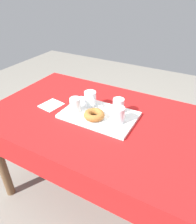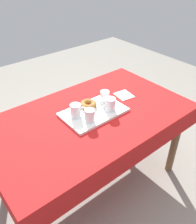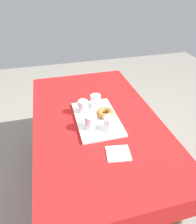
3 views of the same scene
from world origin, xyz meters
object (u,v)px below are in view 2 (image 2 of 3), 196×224
(dining_table, at_px, (90,125))
(serving_tray, at_px, (93,112))
(tea_mug_right, at_px, (110,105))
(tea_mug_left, at_px, (76,111))
(water_glass_far, at_px, (90,116))
(donut_plate_left, at_px, (88,107))
(water_glass_near, at_px, (105,97))
(sugar_donut_left, at_px, (88,104))
(paper_napkin, at_px, (124,95))

(dining_table, xyz_separation_m, serving_tray, (0.03, 0.00, 0.10))
(tea_mug_right, bearing_deg, dining_table, 154.36)
(tea_mug_left, distance_m, water_glass_far, 0.11)
(dining_table, bearing_deg, donut_plate_left, 61.59)
(water_glass_far, bearing_deg, tea_mug_left, 112.04)
(serving_tray, xyz_separation_m, water_glass_near, (0.14, 0.04, 0.05))
(water_glass_far, distance_m, sugar_donut_left, 0.17)
(donut_plate_left, bearing_deg, tea_mug_left, -164.99)
(tea_mug_left, bearing_deg, tea_mug_right, -20.91)
(dining_table, distance_m, water_glass_near, 0.24)
(tea_mug_right, xyz_separation_m, sugar_donut_left, (-0.10, 0.13, -0.02))
(donut_plate_left, xyz_separation_m, sugar_donut_left, (0.00, -0.00, 0.02))
(donut_plate_left, distance_m, paper_napkin, 0.35)
(dining_table, xyz_separation_m, water_glass_far, (-0.06, -0.08, 0.16))
(dining_table, distance_m, tea_mug_left, 0.19)
(serving_tray, xyz_separation_m, tea_mug_left, (-0.14, 0.02, 0.06))
(tea_mug_right, xyz_separation_m, water_glass_far, (-0.20, -0.01, -0.00))
(serving_tray, bearing_deg, tea_mug_left, 170.45)
(sugar_donut_left, bearing_deg, tea_mug_right, -51.36)
(paper_napkin, bearing_deg, serving_tray, -173.88)
(donut_plate_left, bearing_deg, sugar_donut_left, -90.00)
(tea_mug_left, xyz_separation_m, water_glass_near, (0.28, 0.02, -0.01))
(serving_tray, bearing_deg, donut_plate_left, 91.06)
(water_glass_near, xyz_separation_m, paper_napkin, (0.21, -0.00, -0.06))
(water_glass_near, relative_size, paper_napkin, 0.67)
(water_glass_near, height_order, sugar_donut_left, water_glass_near)
(water_glass_near, relative_size, donut_plate_left, 0.70)
(serving_tray, relative_size, donut_plate_left, 3.49)
(water_glass_near, bearing_deg, tea_mug_left, -176.14)
(donut_plate_left, height_order, sugar_donut_left, sugar_donut_left)
(serving_tray, relative_size, sugar_donut_left, 3.69)
(water_glass_far, xyz_separation_m, sugar_donut_left, (0.09, 0.14, -0.01))
(dining_table, bearing_deg, serving_tray, 4.53)
(tea_mug_right, xyz_separation_m, water_glass_near, (0.04, 0.11, -0.01))
(donut_plate_left, height_order, paper_napkin, donut_plate_left)
(tea_mug_left, xyz_separation_m, donut_plate_left, (0.14, 0.04, -0.04))
(dining_table, xyz_separation_m, donut_plate_left, (0.03, 0.06, 0.12))
(tea_mug_right, height_order, paper_napkin, tea_mug_right)
(serving_tray, height_order, donut_plate_left, donut_plate_left)
(tea_mug_left, bearing_deg, donut_plate_left, 15.01)
(tea_mug_left, relative_size, water_glass_near, 1.16)
(paper_napkin, bearing_deg, tea_mug_left, -178.29)
(tea_mug_right, height_order, donut_plate_left, tea_mug_right)
(serving_tray, relative_size, tea_mug_left, 4.29)
(paper_napkin, bearing_deg, water_glass_near, 178.79)
(water_glass_near, distance_m, donut_plate_left, 0.15)
(sugar_donut_left, bearing_deg, paper_napkin, -3.55)
(tea_mug_left, bearing_deg, water_glass_near, 3.86)
(dining_table, height_order, tea_mug_right, tea_mug_right)
(dining_table, bearing_deg, paper_napkin, 5.98)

